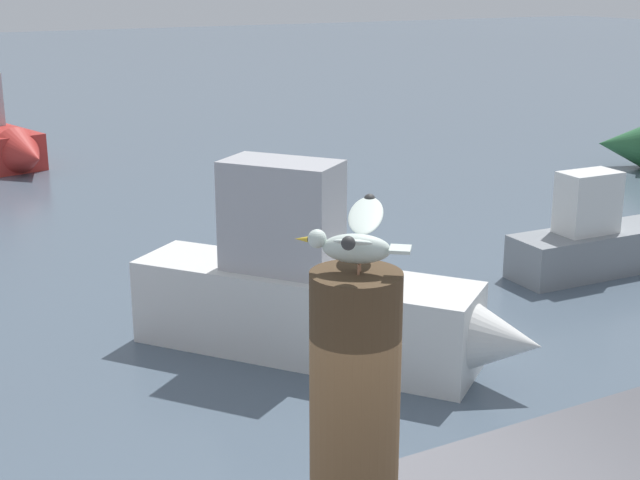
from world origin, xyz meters
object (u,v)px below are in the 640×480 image
at_px(mooring_post, 354,419).
at_px(boat_grey, 624,239).
at_px(seagull, 355,240).
at_px(boat_white, 322,298).

relative_size(mooring_post, boat_grey, 0.31).
height_order(mooring_post, boat_grey, mooring_post).
height_order(seagull, boat_white, seagull).
height_order(mooring_post, seagull, seagull).
bearing_deg(boat_grey, seagull, -143.52).
height_order(boat_grey, boat_white, boat_white).
distance_m(seagull, boat_white, 5.91).
xyz_separation_m(seagull, boat_grey, (7.41, 5.48, -2.46)).
bearing_deg(mooring_post, boat_grey, 36.50).
bearing_deg(boat_white, seagull, -117.89).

